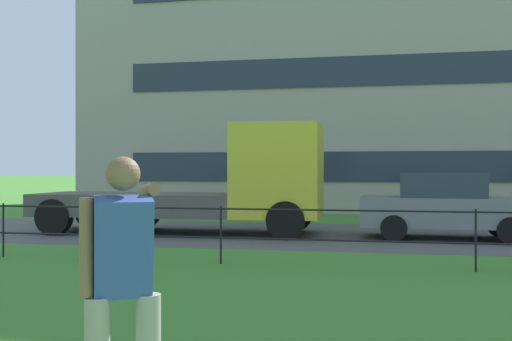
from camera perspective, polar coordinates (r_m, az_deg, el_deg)
street_strip at (r=15.40m, az=9.23°, el=-5.97°), size 80.00×6.31×0.01m
park_fence at (r=10.28m, az=8.10°, el=-5.25°), size 37.68×0.04×1.00m
person_thrower at (r=4.05m, az=-12.30°, el=-9.87°), size 0.48×0.89×1.71m
flatbed_truck_left at (r=15.54m, az=-3.29°, el=-1.42°), size 7.36×2.59×2.75m
car_grey_center at (r=15.06m, az=17.31°, el=-3.15°), size 4.05×1.90×1.54m
apartment_building_background at (r=29.11m, az=18.68°, el=14.56°), size 31.26×10.98×17.81m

